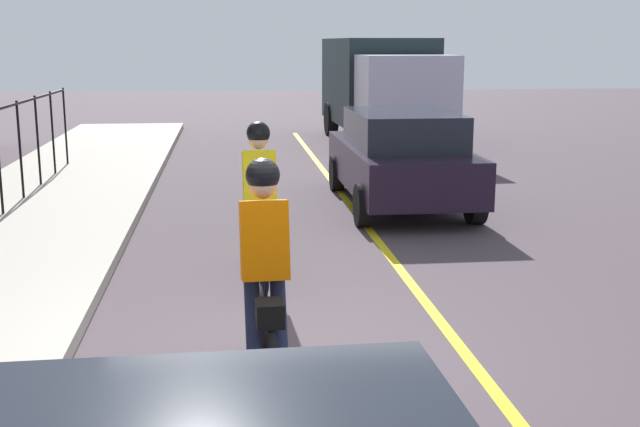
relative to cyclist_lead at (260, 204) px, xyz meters
The scene contains 6 objects.
ground_plane 2.80m from the cyclist_lead, behind, with size 80.00×80.00×0.00m, color #493D44.
lane_line_centre 3.26m from the cyclist_lead, 147.50° to the right, with size 36.00×0.12×0.01m, color yellow.
cyclist_lead is the anchor object (origin of this frame).
cyclist_follow 2.88m from the cyclist_lead, behind, with size 1.71×0.37×1.83m.
patrol_sedan 4.80m from the cyclist_lead, 31.18° to the right, with size 4.41×1.94×1.58m.
box_truck_background 13.42m from the cyclist_lead, 16.76° to the right, with size 6.77×2.67×2.78m.
Camera 1 is at (-6.20, 0.43, 2.67)m, focal length 45.38 mm.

